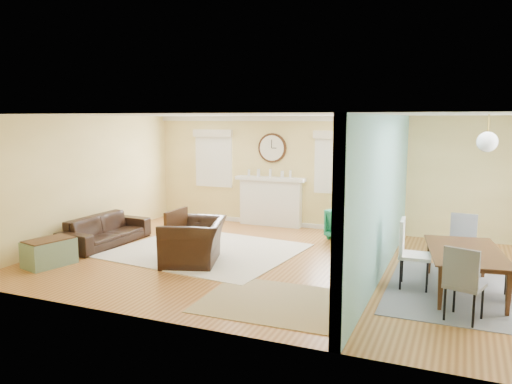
# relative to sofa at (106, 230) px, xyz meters

# --- Properties ---
(floor) EXTENTS (9.00, 9.00, 0.00)m
(floor) POSITION_rel_sofa_xyz_m (3.94, 0.12, -0.29)
(floor) COLOR brown
(floor) RESTS_ON ground
(wall_back) EXTENTS (9.00, 0.02, 2.60)m
(wall_back) POSITION_rel_sofa_xyz_m (3.94, 3.12, 1.01)
(wall_back) COLOR tan
(wall_back) RESTS_ON ground
(wall_front) EXTENTS (9.00, 0.02, 2.60)m
(wall_front) POSITION_rel_sofa_xyz_m (3.94, -2.88, 1.01)
(wall_front) COLOR tan
(wall_front) RESTS_ON ground
(wall_left) EXTENTS (0.02, 6.00, 2.60)m
(wall_left) POSITION_rel_sofa_xyz_m (-0.56, 0.12, 1.01)
(wall_left) COLOR tan
(wall_left) RESTS_ON ground
(ceiling) EXTENTS (9.00, 6.00, 0.02)m
(ceiling) POSITION_rel_sofa_xyz_m (3.94, 0.12, 2.31)
(ceiling) COLOR white
(ceiling) RESTS_ON wall_back
(partition) EXTENTS (0.17, 6.00, 2.60)m
(partition) POSITION_rel_sofa_xyz_m (5.45, 0.40, 1.06)
(partition) COLOR tan
(partition) RESTS_ON ground
(fireplace) EXTENTS (1.70, 0.30, 1.17)m
(fireplace) POSITION_rel_sofa_xyz_m (2.44, 3.00, 0.30)
(fireplace) COLOR white
(fireplace) RESTS_ON ground
(wall_clock) EXTENTS (0.70, 0.07, 0.70)m
(wall_clock) POSITION_rel_sofa_xyz_m (2.44, 3.08, 1.56)
(wall_clock) COLOR #432512
(wall_clock) RESTS_ON wall_back
(window_left) EXTENTS (1.05, 0.13, 1.42)m
(window_left) POSITION_rel_sofa_xyz_m (0.89, 3.07, 1.37)
(window_left) COLOR white
(window_left) RESTS_ON wall_back
(window_right) EXTENTS (1.05, 0.13, 1.42)m
(window_right) POSITION_rel_sofa_xyz_m (3.99, 3.07, 1.37)
(window_right) COLOR white
(window_right) RESTS_ON wall_back
(pendant) EXTENTS (0.30, 0.30, 0.55)m
(pendant) POSITION_rel_sofa_xyz_m (6.94, 0.12, 1.91)
(pendant) COLOR gold
(pendant) RESTS_ON ceiling
(rug_cream) EXTENTS (3.61, 3.22, 0.02)m
(rug_cream) POSITION_rel_sofa_xyz_m (2.13, 0.32, -0.28)
(rug_cream) COLOR white
(rug_cream) RESTS_ON floor
(rug_jute) EXTENTS (2.03, 1.67, 0.01)m
(rug_jute) POSITION_rel_sofa_xyz_m (4.30, -1.70, -0.29)
(rug_jute) COLOR tan
(rug_jute) RESTS_ON floor
(rug_grey) EXTENTS (2.20, 2.75, 0.01)m
(rug_grey) POSITION_rel_sofa_xyz_m (6.77, -0.26, -0.29)
(rug_grey) COLOR slate
(rug_grey) RESTS_ON floor
(sofa) EXTENTS (0.82, 2.02, 0.58)m
(sofa) POSITION_rel_sofa_xyz_m (0.00, 0.00, 0.00)
(sofa) COLOR black
(sofa) RESTS_ON floor
(eames_chair) EXTENTS (1.35, 1.45, 0.77)m
(eames_chair) POSITION_rel_sofa_xyz_m (2.31, -0.45, 0.09)
(eames_chair) COLOR black
(eames_chair) RESTS_ON floor
(green_chair) EXTENTS (0.95, 0.96, 0.65)m
(green_chair) POSITION_rel_sofa_xyz_m (4.45, 2.29, 0.03)
(green_chair) COLOR #207B5E
(green_chair) RESTS_ON floor
(trunk) EXTENTS (0.68, 0.91, 0.47)m
(trunk) POSITION_rel_sofa_xyz_m (0.07, -1.57, -0.06)
(trunk) COLOR gray
(trunk) RESTS_ON floor
(credenza) EXTENTS (0.50, 1.48, 0.80)m
(credenza) POSITION_rel_sofa_xyz_m (5.14, 1.58, 0.11)
(credenza) COLOR #A0713C
(credenza) RESTS_ON floor
(tv) EXTENTS (0.22, 1.19, 0.68)m
(tv) POSITION_rel_sofa_xyz_m (5.12, 1.58, 0.85)
(tv) COLOR black
(tv) RESTS_ON credenza
(garden_stool) EXTENTS (0.36, 0.36, 0.52)m
(garden_stool) POSITION_rel_sofa_xyz_m (5.20, 0.35, -0.03)
(garden_stool) COLOR white
(garden_stool) RESTS_ON floor
(potted_plant) EXTENTS (0.46, 0.43, 0.43)m
(potted_plant) POSITION_rel_sofa_xyz_m (5.20, 0.35, 0.45)
(potted_plant) COLOR #337F33
(potted_plant) RESTS_ON garden_stool
(dining_table) EXTENTS (1.27, 1.94, 0.64)m
(dining_table) POSITION_rel_sofa_xyz_m (6.77, -0.26, 0.03)
(dining_table) COLOR #432512
(dining_table) RESTS_ON floor
(dining_chair_n) EXTENTS (0.47, 0.47, 0.95)m
(dining_chair_n) POSITION_rel_sofa_xyz_m (6.68, 0.83, 0.27)
(dining_chair_n) COLOR slate
(dining_chair_n) RESTS_ON floor
(dining_chair_s) EXTENTS (0.54, 0.54, 0.98)m
(dining_chair_s) POSITION_rel_sofa_xyz_m (6.73, -1.38, 0.28)
(dining_chair_s) COLOR slate
(dining_chair_s) RESTS_ON floor
(dining_chair_w) EXTENTS (0.48, 0.48, 1.04)m
(dining_chair_w) POSITION_rel_sofa_xyz_m (6.04, -0.33, 0.32)
(dining_chair_w) COLOR white
(dining_chair_w) RESTS_ON floor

